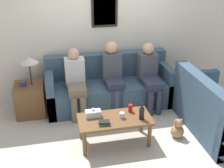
% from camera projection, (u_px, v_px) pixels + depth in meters
% --- Properties ---
extents(ground_plane, '(16.00, 16.00, 0.00)m').
position_uv_depth(ground_plane, '(115.00, 116.00, 4.99)').
color(ground_plane, beige).
extents(wall_back, '(9.00, 0.08, 2.60)m').
position_uv_depth(wall_back, '(104.00, 31.00, 5.25)').
color(wall_back, silver).
rests_on(wall_back, ground_plane).
extents(couch_main, '(2.30, 0.81, 0.94)m').
position_uv_depth(couch_main, '(109.00, 88.00, 5.28)').
color(couch_main, '#385166').
rests_on(couch_main, ground_plane).
extents(couch_side, '(0.81, 1.58, 0.94)m').
position_uv_depth(couch_side, '(213.00, 112.00, 4.50)').
color(couch_side, '#385166').
rests_on(couch_side, ground_plane).
extents(coffee_table, '(1.08, 0.52, 0.44)m').
position_uv_depth(coffee_table, '(115.00, 122.00, 4.15)').
color(coffee_table, brown).
rests_on(coffee_table, ground_plane).
extents(side_table_with_lamp, '(0.50, 0.50, 1.07)m').
position_uv_depth(side_table_with_lamp, '(30.00, 97.00, 4.95)').
color(side_table_with_lamp, brown).
rests_on(side_table_with_lamp, ground_plane).
extents(wine_bottle, '(0.07, 0.07, 0.26)m').
position_uv_depth(wine_bottle, '(142.00, 113.00, 4.07)').
color(wine_bottle, black).
rests_on(wine_bottle, coffee_table).
extents(drinking_glass, '(0.07, 0.07, 0.09)m').
position_uv_depth(drinking_glass, '(122.00, 115.00, 4.12)').
color(drinking_glass, silver).
rests_on(drinking_glass, coffee_table).
extents(book_stack, '(0.17, 0.12, 0.05)m').
position_uv_depth(book_stack, '(104.00, 123.00, 3.97)').
color(book_stack, '#237547').
rests_on(book_stack, coffee_table).
extents(soda_can, '(0.07, 0.07, 0.12)m').
position_uv_depth(soda_can, '(130.00, 108.00, 4.27)').
color(soda_can, red).
rests_on(soda_can, coffee_table).
extents(tissue_box, '(0.23, 0.12, 0.15)m').
position_uv_depth(tissue_box, '(93.00, 113.00, 4.15)').
color(tissue_box, silver).
rests_on(tissue_box, coffee_table).
extents(person_left, '(0.34, 0.62, 1.17)m').
position_uv_depth(person_left, '(76.00, 80.00, 4.86)').
color(person_left, '#756651').
rests_on(person_left, ground_plane).
extents(person_middle, '(0.34, 0.57, 1.24)m').
position_uv_depth(person_middle, '(113.00, 73.00, 5.03)').
color(person_middle, '#2D334C').
rests_on(person_middle, ground_plane).
extents(person_right, '(0.34, 0.66, 1.19)m').
position_uv_depth(person_right, '(150.00, 74.00, 5.09)').
color(person_right, '#2D334C').
rests_on(person_right, ground_plane).
extents(teddy_bear, '(0.21, 0.21, 0.32)m').
position_uv_depth(teddy_bear, '(177.00, 129.00, 4.39)').
color(teddy_bear, '#A87A51').
rests_on(teddy_bear, ground_plane).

